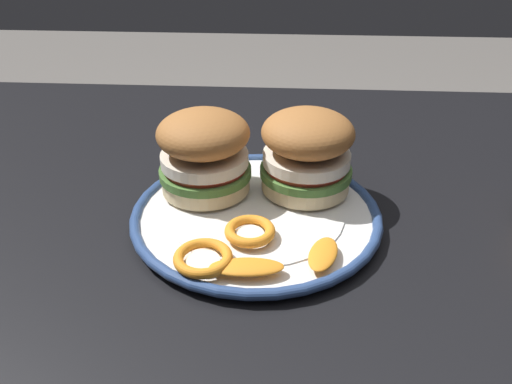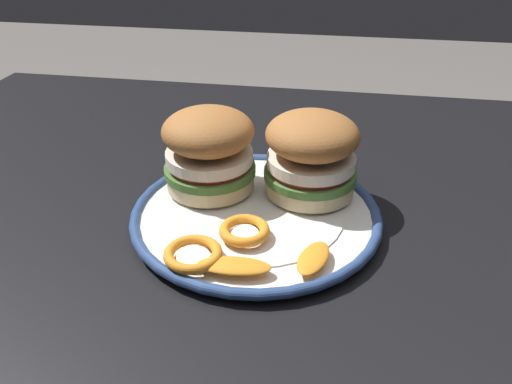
{
  "view_description": "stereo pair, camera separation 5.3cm",
  "coord_description": "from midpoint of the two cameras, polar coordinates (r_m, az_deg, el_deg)",
  "views": [
    {
      "loc": [
        -0.0,
        0.51,
        1.08
      ],
      "look_at": [
        0.03,
        0.02,
        0.78
      ],
      "focal_mm": 35.27,
      "sensor_mm": 36.0,
      "label": 1
    },
    {
      "loc": [
        -0.05,
        0.51,
        1.08
      ],
      "look_at": [
        0.03,
        0.02,
        0.78
      ],
      "focal_mm": 35.27,
      "sensor_mm": 36.0,
      "label": 2
    }
  ],
  "objects": [
    {
      "name": "dining_table",
      "position": [
        0.67,
        5.27,
        -9.58
      ],
      "size": [
        1.28,
        0.89,
        0.74
      ],
      "color": "black",
      "rests_on": "ground"
    },
    {
      "name": "dinner_plate",
      "position": [
        0.59,
        2.58,
        -2.63
      ],
      "size": [
        0.29,
        0.29,
        0.02
      ],
      "color": "white",
      "rests_on": "dining_table"
    },
    {
      "name": "sandwich_half_left",
      "position": [
        0.6,
        -2.87,
        4.85
      ],
      "size": [
        0.12,
        0.12,
        0.1
      ],
      "color": "beige",
      "rests_on": "dinner_plate"
    },
    {
      "name": "sandwich_half_right",
      "position": [
        0.6,
        8.82,
        4.31
      ],
      "size": [
        0.12,
        0.12,
        0.1
      ],
      "color": "beige",
      "rests_on": "dinner_plate"
    },
    {
      "name": "orange_peel_curled",
      "position": [
        0.54,
        1.5,
        -4.5
      ],
      "size": [
        0.06,
        0.06,
        0.01
      ],
      "color": "orange",
      "rests_on": "dinner_plate"
    },
    {
      "name": "orange_peel_strip_long",
      "position": [
        0.51,
        9.53,
        -7.49
      ],
      "size": [
        0.04,
        0.06,
        0.01
      ],
      "color": "orange",
      "rests_on": "dinner_plate"
    },
    {
      "name": "orange_peel_strip_short",
      "position": [
        0.49,
        0.61,
        -8.48
      ],
      "size": [
        0.07,
        0.03,
        0.01
      ],
      "color": "orange",
      "rests_on": "dinner_plate"
    },
    {
      "name": "orange_peel_small_curl",
      "position": [
        0.51,
        -4.18,
        -7.14
      ],
      "size": [
        0.07,
        0.07,
        0.01
      ],
      "color": "orange",
      "rests_on": "dinner_plate"
    }
  ]
}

